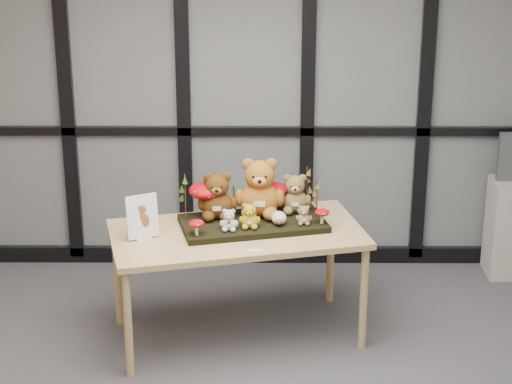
{
  "coord_description": "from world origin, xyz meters",
  "views": [
    {
      "loc": [
        0.1,
        -4.06,
        2.98
      ],
      "look_at": [
        0.08,
        1.27,
        1.01
      ],
      "focal_mm": 65.0,
      "sensor_mm": 36.0,
      "label": 1
    }
  ],
  "objects_px": {
    "mushroom_back_right": "(274,195)",
    "mushroom_front_right": "(322,216)",
    "bear_pooh_yellow": "(260,184)",
    "mushroom_front_left": "(197,227)",
    "plush_cream_hedgehog": "(279,217)",
    "bear_white_bow": "(229,218)",
    "bear_brown_medium": "(217,193)",
    "display_table": "(237,241)",
    "bear_small_yellow": "(250,214)",
    "bear_beige_small": "(304,214)",
    "sign_holder": "(142,219)",
    "mushroom_back_left": "(206,198)",
    "bear_tan_back": "(295,191)",
    "diorama_tray": "(253,223)"
  },
  "relations": [
    {
      "from": "mushroom_front_left",
      "to": "plush_cream_hedgehog",
      "type": "bearing_deg",
      "value": 18.76
    },
    {
      "from": "bear_small_yellow",
      "to": "mushroom_front_left",
      "type": "xyz_separation_m",
      "value": [
        -0.32,
        -0.12,
        -0.03
      ]
    },
    {
      "from": "mushroom_back_left",
      "to": "mushroom_front_left",
      "type": "height_order",
      "value": "mushroom_back_left"
    },
    {
      "from": "display_table",
      "to": "bear_white_bow",
      "type": "height_order",
      "value": "bear_white_bow"
    },
    {
      "from": "bear_brown_medium",
      "to": "bear_tan_back",
      "type": "xyz_separation_m",
      "value": [
        0.5,
        0.1,
        -0.02
      ]
    },
    {
      "from": "bear_beige_small",
      "to": "bear_small_yellow",
      "type": "bearing_deg",
      "value": 176.43
    },
    {
      "from": "bear_pooh_yellow",
      "to": "bear_beige_small",
      "type": "xyz_separation_m",
      "value": [
        0.28,
        -0.15,
        -0.14
      ]
    },
    {
      "from": "plush_cream_hedgehog",
      "to": "mushroom_front_right",
      "type": "distance_m",
      "value": 0.27
    },
    {
      "from": "bear_beige_small",
      "to": "bear_brown_medium",
      "type": "bearing_deg",
      "value": 155.05
    },
    {
      "from": "bear_brown_medium",
      "to": "mushroom_back_left",
      "type": "distance_m",
      "value": 0.09
    },
    {
      "from": "bear_beige_small",
      "to": "plush_cream_hedgehog",
      "type": "distance_m",
      "value": 0.16
    },
    {
      "from": "mushroom_back_right",
      "to": "mushroom_front_left",
      "type": "distance_m",
      "value": 0.63
    },
    {
      "from": "mushroom_back_left",
      "to": "display_table",
      "type": "bearing_deg",
      "value": -40.2
    },
    {
      "from": "bear_small_yellow",
      "to": "mushroom_front_right",
      "type": "relative_size",
      "value": 1.7
    },
    {
      "from": "mushroom_front_left",
      "to": "sign_holder",
      "type": "relative_size",
      "value": 0.38
    },
    {
      "from": "bear_brown_medium",
      "to": "mushroom_front_right",
      "type": "bearing_deg",
      "value": -22.15
    },
    {
      "from": "diorama_tray",
      "to": "bear_tan_back",
      "type": "distance_m",
      "value": 0.35
    },
    {
      "from": "bear_beige_small",
      "to": "display_table",
      "type": "bearing_deg",
      "value": 170.91
    },
    {
      "from": "mushroom_front_right",
      "to": "mushroom_back_left",
      "type": "bearing_deg",
      "value": 170.14
    },
    {
      "from": "bear_brown_medium",
      "to": "mushroom_front_right",
      "type": "xyz_separation_m",
      "value": [
        0.66,
        -0.1,
        -0.11
      ]
    },
    {
      "from": "display_table",
      "to": "bear_white_bow",
      "type": "distance_m",
      "value": 0.2
    },
    {
      "from": "diorama_tray",
      "to": "mushroom_back_right",
      "type": "xyz_separation_m",
      "value": [
        0.13,
        0.17,
        0.13
      ]
    },
    {
      "from": "display_table",
      "to": "mushroom_back_right",
      "type": "height_order",
      "value": "mushroom_back_right"
    },
    {
      "from": "sign_holder",
      "to": "mushroom_front_right",
      "type": "bearing_deg",
      "value": -17.15
    },
    {
      "from": "mushroom_back_right",
      "to": "mushroom_front_left",
      "type": "bearing_deg",
      "value": -139.42
    },
    {
      "from": "plush_cream_hedgehog",
      "to": "mushroom_front_left",
      "type": "distance_m",
      "value": 0.53
    },
    {
      "from": "bear_brown_medium",
      "to": "sign_holder",
      "type": "distance_m",
      "value": 0.52
    },
    {
      "from": "plush_cream_hedgehog",
      "to": "bear_brown_medium",
      "type": "bearing_deg",
      "value": 149.23
    },
    {
      "from": "bear_white_bow",
      "to": "plush_cream_hedgehog",
      "type": "xyz_separation_m",
      "value": [
        0.31,
        0.09,
        -0.03
      ]
    },
    {
      "from": "plush_cream_hedgehog",
      "to": "diorama_tray",
      "type": "bearing_deg",
      "value": 145.42
    },
    {
      "from": "bear_white_bow",
      "to": "mushroom_front_left",
      "type": "bearing_deg",
      "value": -170.93
    },
    {
      "from": "bear_tan_back",
      "to": "mushroom_back_right",
      "type": "xyz_separation_m",
      "value": [
        -0.14,
        0.01,
        -0.03
      ]
    },
    {
      "from": "bear_pooh_yellow",
      "to": "bear_small_yellow",
      "type": "height_order",
      "value": "bear_pooh_yellow"
    },
    {
      "from": "bear_tan_back",
      "to": "bear_small_yellow",
      "type": "bearing_deg",
      "value": -150.17
    },
    {
      "from": "bear_beige_small",
      "to": "sign_holder",
      "type": "bearing_deg",
      "value": 175.15
    },
    {
      "from": "bear_beige_small",
      "to": "mushroom_back_right",
      "type": "distance_m",
      "value": 0.3
    },
    {
      "from": "mushroom_front_right",
      "to": "bear_pooh_yellow",
      "type": "bearing_deg",
      "value": 159.78
    },
    {
      "from": "bear_tan_back",
      "to": "plush_cream_hedgehog",
      "type": "xyz_separation_m",
      "value": [
        -0.11,
        -0.22,
        -0.09
      ]
    },
    {
      "from": "bear_tan_back",
      "to": "bear_pooh_yellow",
      "type": "bearing_deg",
      "value": -179.05
    },
    {
      "from": "plush_cream_hedgehog",
      "to": "bear_beige_small",
      "type": "bearing_deg",
      "value": -9.65
    },
    {
      "from": "mushroom_back_right",
      "to": "mushroom_front_right",
      "type": "height_order",
      "value": "mushroom_back_right"
    },
    {
      "from": "display_table",
      "to": "mushroom_back_right",
      "type": "xyz_separation_m",
      "value": [
        0.23,
        0.26,
        0.21
      ]
    },
    {
      "from": "bear_brown_medium",
      "to": "mushroom_front_left",
      "type": "xyz_separation_m",
      "value": [
        -0.12,
        -0.29,
        -0.11
      ]
    },
    {
      "from": "bear_tan_back",
      "to": "plush_cream_hedgehog",
      "type": "height_order",
      "value": "bear_tan_back"
    },
    {
      "from": "bear_beige_small",
      "to": "mushroom_back_right",
      "type": "height_order",
      "value": "mushroom_back_right"
    },
    {
      "from": "bear_beige_small",
      "to": "mushroom_front_right",
      "type": "bearing_deg",
      "value": -8.35
    },
    {
      "from": "sign_holder",
      "to": "bear_tan_back",
      "type": "bearing_deg",
      "value": -4.33
    },
    {
      "from": "bear_beige_small",
      "to": "plush_cream_hedgehog",
      "type": "xyz_separation_m",
      "value": [
        -0.16,
        -0.01,
        -0.02
      ]
    },
    {
      "from": "display_table",
      "to": "sign_holder",
      "type": "height_order",
      "value": "sign_holder"
    },
    {
      "from": "bear_brown_medium",
      "to": "mushroom_back_right",
      "type": "bearing_deg",
      "value": 3.96
    }
  ]
}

